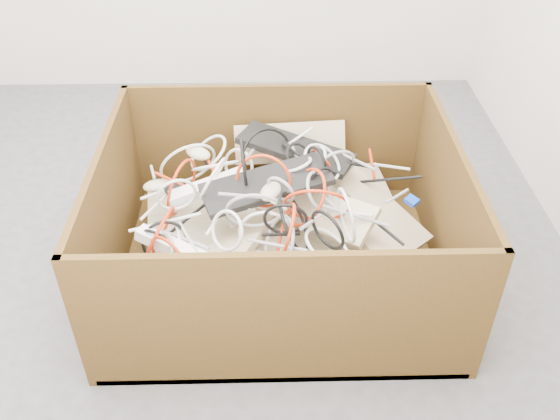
{
  "coord_description": "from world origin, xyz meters",
  "views": [
    {
      "loc": [
        0.23,
        -2.05,
        1.72
      ],
      "look_at": [
        0.27,
        -0.21,
        0.3
      ],
      "focal_mm": 39.19,
      "sensor_mm": 36.0,
      "label": 1
    }
  ],
  "objects_px": {
    "vga_plug": "(412,201)",
    "power_strip_right": "(173,247)",
    "power_strip_left": "(208,186)",
    "cardboard_box": "(275,245)"
  },
  "relations": [
    {
      "from": "vga_plug",
      "to": "power_strip_right",
      "type": "bearing_deg",
      "value": -119.02
    },
    {
      "from": "cardboard_box",
      "to": "power_strip_left",
      "type": "xyz_separation_m",
      "value": [
        -0.25,
        0.06,
        0.24
      ]
    },
    {
      "from": "cardboard_box",
      "to": "vga_plug",
      "type": "bearing_deg",
      "value": -0.43
    },
    {
      "from": "cardboard_box",
      "to": "vga_plug",
      "type": "xyz_separation_m",
      "value": [
        0.51,
        -0.0,
        0.21
      ]
    },
    {
      "from": "power_strip_right",
      "to": "vga_plug",
      "type": "bearing_deg",
      "value": 39.75
    },
    {
      "from": "cardboard_box",
      "to": "vga_plug",
      "type": "distance_m",
      "value": 0.55
    },
    {
      "from": "power_strip_left",
      "to": "vga_plug",
      "type": "bearing_deg",
      "value": -15.76
    },
    {
      "from": "cardboard_box",
      "to": "power_strip_right",
      "type": "height_order",
      "value": "cardboard_box"
    },
    {
      "from": "power_strip_left",
      "to": "power_strip_right",
      "type": "xyz_separation_m",
      "value": [
        -0.1,
        -0.3,
        -0.04
      ]
    },
    {
      "from": "cardboard_box",
      "to": "power_strip_right",
      "type": "relative_size",
      "value": 4.77
    }
  ]
}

